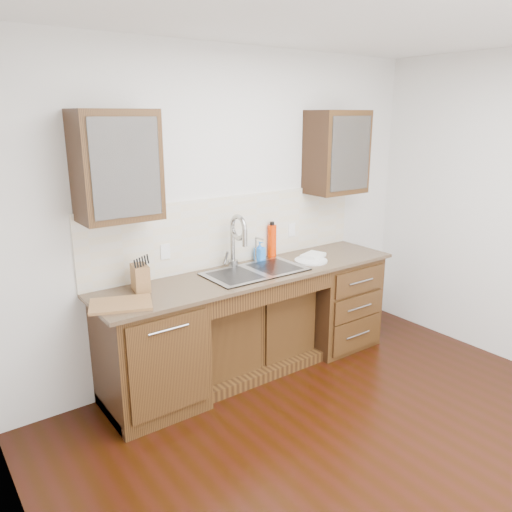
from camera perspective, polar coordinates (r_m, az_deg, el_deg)
ground at (r=3.65m, az=14.12°, el=-22.02°), size 4.00×3.50×0.10m
wall_back at (r=4.32m, az=-3.14°, el=5.01°), size 4.00×0.10×2.70m
wall_left at (r=1.95m, az=-25.59°, el=-10.44°), size 0.10×3.50×2.70m
base_cabinet_left at (r=3.88m, az=-11.98°, el=-10.87°), size 0.70×0.62×0.88m
base_cabinet_center at (r=4.41m, az=-1.01°, el=-8.41°), size 1.20×0.44×0.70m
base_cabinet_right at (r=4.88m, az=8.80°, el=-4.98°), size 0.70×0.62×0.88m
countertop at (r=4.13m, az=-0.20°, el=-1.99°), size 2.70×0.65×0.03m
backsplash at (r=4.30m, az=-2.67°, el=2.99°), size 2.70×0.02×0.59m
sink at (r=4.14m, az=-0.08°, el=-2.96°), size 0.84×0.46×0.19m
faucet at (r=4.20m, az=-2.70°, el=1.36°), size 0.04×0.04×0.40m
filter_tap at (r=4.37m, az=-0.03°, el=0.86°), size 0.02×0.02×0.24m
upper_cabinet_left at (r=3.58m, az=-15.69°, el=9.89°), size 0.55×0.34×0.75m
upper_cabinet_right at (r=4.74m, az=9.19°, el=11.61°), size 0.55×0.34×0.75m
outlet_left at (r=4.00m, az=-10.34°, el=0.49°), size 0.08×0.01×0.12m
outlet_right at (r=4.69m, az=4.08°, el=3.00°), size 0.08×0.01×0.12m
soap_bottle at (r=4.43m, az=0.44°, el=0.59°), size 0.10×0.10×0.17m
water_bottle at (r=4.51m, az=1.84°, el=1.71°), size 0.10×0.10×0.30m
plate at (r=4.43m, az=6.29°, el=-0.52°), size 0.36×0.36×0.02m
dish_towel at (r=4.50m, az=6.55°, el=0.05°), size 0.25×0.21×0.03m
knife_block at (r=3.76m, az=-13.08°, el=-2.44°), size 0.13×0.19×0.19m
cutting_board at (r=3.53m, az=-15.20°, el=-5.34°), size 0.49×0.42×0.02m
cup_left_a at (r=3.57m, az=-16.26°, el=9.08°), size 0.15×0.15×0.11m
cup_left_b at (r=3.62m, az=-14.26°, el=9.27°), size 0.11×0.11×0.10m
cup_right_a at (r=4.66m, az=8.10°, el=10.97°), size 0.16×0.16×0.10m
cup_right_b at (r=4.86m, az=10.46°, el=10.98°), size 0.11×0.11×0.09m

